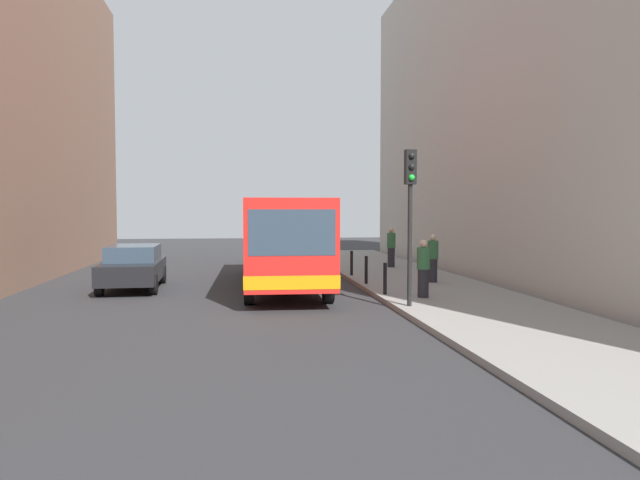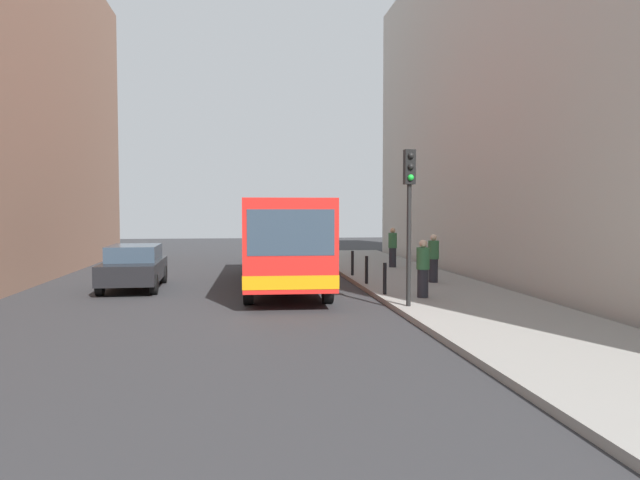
% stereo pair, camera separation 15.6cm
% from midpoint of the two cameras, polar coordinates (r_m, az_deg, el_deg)
% --- Properties ---
extents(ground_plane, '(80.00, 80.00, 0.00)m').
position_cam_midpoint_polar(ground_plane, '(16.81, -4.48, -6.29)').
color(ground_plane, '#2D2D30').
extents(sidewalk, '(4.40, 40.00, 0.15)m').
position_cam_midpoint_polar(sidewalk, '(17.91, 13.13, -5.54)').
color(sidewalk, gray).
rests_on(sidewalk, ground).
extents(building_right, '(7.00, 32.00, 14.62)m').
position_cam_midpoint_polar(building_right, '(24.45, 23.76, 13.58)').
color(building_right, '#BCB7AD').
rests_on(building_right, ground).
extents(bus, '(2.86, 11.09, 3.00)m').
position_cam_midpoint_polar(bus, '(20.92, -3.37, 0.28)').
color(bus, red).
rests_on(bus, ground).
extents(car_beside_bus, '(1.97, 4.45, 1.48)m').
position_cam_midpoint_polar(car_beside_bus, '(21.13, -17.19, -2.38)').
color(car_beside_bus, black).
rests_on(car_beside_bus, ground).
extents(car_behind_bus, '(2.13, 4.52, 1.48)m').
position_cam_midpoint_polar(car_behind_bus, '(30.84, -4.04, -0.63)').
color(car_behind_bus, black).
rests_on(car_behind_bus, ground).
extents(traffic_light, '(0.28, 0.33, 4.10)m').
position_cam_midpoint_polar(traffic_light, '(15.71, 8.84, 4.05)').
color(traffic_light, black).
rests_on(traffic_light, sidewalk).
extents(bollard_near, '(0.11, 0.11, 0.95)m').
position_cam_midpoint_polar(bollard_near, '(17.95, 6.48, -3.70)').
color(bollard_near, black).
rests_on(bollard_near, sidewalk).
extents(bollard_mid, '(0.11, 0.11, 0.95)m').
position_cam_midpoint_polar(bollard_mid, '(20.49, 4.70, -2.87)').
color(bollard_mid, black).
rests_on(bollard_mid, sidewalk).
extents(bollard_far, '(0.11, 0.11, 0.95)m').
position_cam_midpoint_polar(bollard_far, '(23.05, 3.32, -2.22)').
color(bollard_far, black).
rests_on(bollard_far, sidewalk).
extents(pedestrian_near_signal, '(0.38, 0.38, 1.68)m').
position_cam_midpoint_polar(pedestrian_near_signal, '(17.44, 10.09, -2.73)').
color(pedestrian_near_signal, '#26262D').
rests_on(pedestrian_near_signal, sidewalk).
extents(pedestrian_mid_sidewalk, '(0.38, 0.38, 1.68)m').
position_cam_midpoint_polar(pedestrian_mid_sidewalk, '(21.14, 11.03, -1.74)').
color(pedestrian_mid_sidewalk, '#26262D').
rests_on(pedestrian_mid_sidewalk, sidewalk).
extents(pedestrian_far_sidewalk, '(0.38, 0.38, 1.75)m').
position_cam_midpoint_polar(pedestrian_far_sidewalk, '(26.46, 7.15, -0.71)').
color(pedestrian_far_sidewalk, '#26262D').
rests_on(pedestrian_far_sidewalk, sidewalk).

